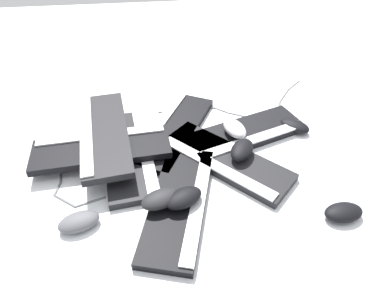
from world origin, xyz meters
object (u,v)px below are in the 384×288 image
at_px(keyboard_1, 180,201).
at_px(mouse_0, 79,222).
at_px(keyboard_6, 103,133).
at_px(mouse_4, 294,126).
at_px(mouse_3, 343,212).
at_px(keyboard_4, 173,130).
at_px(keyboard_2, 225,160).
at_px(keyboard_3, 245,134).
at_px(keyboard_5, 102,148).
at_px(mouse_2, 184,198).
at_px(keyboard_0, 129,153).
at_px(mouse_6, 235,128).
at_px(mouse_1, 160,199).
at_px(mouse_5, 242,150).

relative_size(keyboard_1, mouse_0, 4.22).
bearing_deg(keyboard_6, mouse_4, -177.69).
height_order(keyboard_1, mouse_0, mouse_0).
height_order(keyboard_1, mouse_3, mouse_3).
height_order(keyboard_4, mouse_3, mouse_3).
bearing_deg(keyboard_2, mouse_3, 138.00).
xyz_separation_m(keyboard_3, keyboard_5, (0.49, 0.05, 0.03)).
height_order(keyboard_6, mouse_0, keyboard_6).
bearing_deg(keyboard_1, keyboard_6, -50.02).
xyz_separation_m(mouse_2, mouse_3, (-0.43, 0.08, -0.03)).
relative_size(keyboard_3, mouse_0, 4.23).
relative_size(keyboard_4, keyboard_5, 1.02).
xyz_separation_m(keyboard_0, mouse_6, (-0.37, -0.05, 0.04)).
bearing_deg(keyboard_0, keyboard_2, 166.89).
height_order(keyboard_0, keyboard_2, same).
bearing_deg(mouse_6, keyboard_0, -99.88).
distance_m(keyboard_6, mouse_2, 0.37).
distance_m(keyboard_0, mouse_0, 0.30).
bearing_deg(mouse_3, keyboard_1, -17.96).
height_order(keyboard_4, mouse_0, mouse_0).
distance_m(keyboard_0, mouse_6, 0.37).
bearing_deg(keyboard_2, keyboard_3, -126.79).
distance_m(mouse_0, mouse_3, 0.72).
bearing_deg(mouse_4, mouse_6, -133.16).
height_order(keyboard_3, mouse_2, mouse_2).
relative_size(keyboard_2, mouse_1, 3.81).
bearing_deg(keyboard_1, mouse_6, -128.46).
xyz_separation_m(mouse_2, mouse_6, (-0.21, -0.29, 0.00)).
bearing_deg(keyboard_3, keyboard_1, 47.58).
bearing_deg(keyboard_4, keyboard_0, 35.05).
relative_size(keyboard_5, mouse_5, 4.09).
relative_size(keyboard_2, mouse_4, 3.81).
bearing_deg(keyboard_5, mouse_4, -174.18).
height_order(keyboard_0, keyboard_5, keyboard_5).
relative_size(keyboard_1, mouse_6, 4.22).
height_order(mouse_2, mouse_3, mouse_2).
relative_size(mouse_2, mouse_5, 1.00).
relative_size(keyboard_4, keyboard_6, 1.01).
bearing_deg(keyboard_4, keyboard_2, 130.24).
bearing_deg(mouse_3, mouse_4, -95.76).
bearing_deg(keyboard_2, keyboard_1, 43.56).
bearing_deg(mouse_0, mouse_2, -10.60).
bearing_deg(keyboard_5, mouse_6, -174.37).
bearing_deg(keyboard_4, keyboard_1, 88.69).
distance_m(keyboard_3, keyboard_5, 0.49).
bearing_deg(mouse_5, mouse_1, 156.92).
height_order(keyboard_3, mouse_1, mouse_1).
xyz_separation_m(keyboard_2, mouse_1, (0.22, 0.17, 0.04)).
relative_size(mouse_0, mouse_6, 1.00).
height_order(keyboard_0, keyboard_6, keyboard_6).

